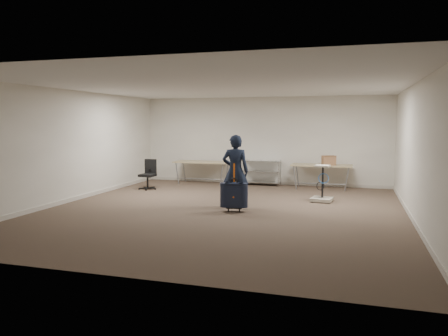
% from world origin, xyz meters
% --- Properties ---
extents(ground, '(9.00, 9.00, 0.00)m').
position_xyz_m(ground, '(0.00, 0.00, 0.00)').
color(ground, '#46352A').
rests_on(ground, ground).
extents(room_shell, '(8.00, 9.00, 9.00)m').
position_xyz_m(room_shell, '(0.00, 1.38, 0.05)').
color(room_shell, beige).
rests_on(room_shell, ground).
extents(folding_table_left, '(1.80, 0.75, 0.73)m').
position_xyz_m(folding_table_left, '(-1.90, 3.95, 0.68)').
color(folding_table_left, tan).
rests_on(folding_table_left, ground).
extents(folding_table_right, '(1.80, 0.75, 0.73)m').
position_xyz_m(folding_table_right, '(1.90, 3.95, 0.68)').
color(folding_table_right, tan).
rests_on(folding_table_right, ground).
extents(wire_shelf, '(1.22, 0.47, 0.80)m').
position_xyz_m(wire_shelf, '(0.00, 4.20, 0.44)').
color(wire_shelf, silver).
rests_on(wire_shelf, ground).
extents(person, '(0.68, 0.49, 1.71)m').
position_xyz_m(person, '(0.16, 0.48, 0.86)').
color(person, black).
rests_on(person, ground).
extents(suitcase, '(0.43, 0.30, 1.09)m').
position_xyz_m(suitcase, '(0.28, -0.07, 0.37)').
color(suitcase, '#151E30').
rests_on(suitcase, ground).
extents(office_chair, '(0.54, 0.54, 0.89)m').
position_xyz_m(office_chair, '(-3.06, 2.38, 0.27)').
color(office_chair, black).
rests_on(office_chair, ground).
extents(equipment_cart, '(0.58, 0.58, 0.93)m').
position_xyz_m(equipment_cart, '(2.08, 1.75, 0.24)').
color(equipment_cart, silver).
rests_on(equipment_cart, ground).
extents(cardboard_box, '(0.44, 0.38, 0.28)m').
position_xyz_m(cardboard_box, '(2.11, 3.86, 0.87)').
color(cardboard_box, olive).
rests_on(cardboard_box, folding_table_right).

